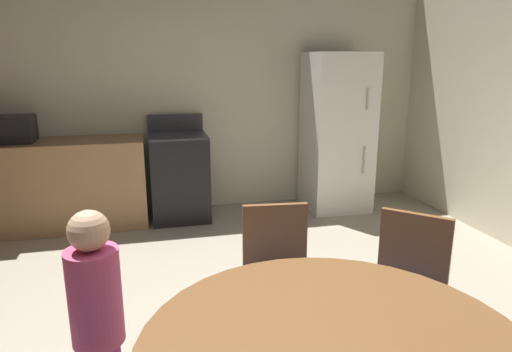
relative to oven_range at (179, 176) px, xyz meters
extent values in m
cube|color=beige|center=(0.20, 0.40, 0.88)|extent=(5.72, 0.12, 2.70)
cube|color=#9E754C|center=(-1.35, 0.00, -0.02)|extent=(2.01, 0.60, 0.90)
cube|color=black|center=(0.00, 0.00, -0.02)|extent=(0.60, 0.60, 0.90)
cube|color=#38383D|center=(0.00, 0.00, 0.44)|extent=(0.60, 0.60, 0.02)
cube|color=#38383D|center=(0.00, 0.28, 0.54)|extent=(0.60, 0.04, 0.18)
cube|color=white|center=(1.78, -0.05, 0.41)|extent=(0.68, 0.66, 1.76)
cylinder|color=#B2B2B7|center=(1.96, -0.39, 0.81)|extent=(0.02, 0.02, 0.22)
cylinder|color=#B2B2B7|center=(1.96, -0.39, 0.16)|extent=(0.02, 0.02, 0.30)
cube|color=black|center=(-1.59, 0.00, 0.56)|extent=(0.44, 0.32, 0.26)
cylinder|color=brown|center=(0.27, -3.52, 0.27)|extent=(1.34, 1.34, 0.04)
cylinder|color=brown|center=(0.52, -2.73, -0.25)|extent=(0.03, 0.03, 0.43)
cylinder|color=brown|center=(0.19, -2.70, -0.25)|extent=(0.03, 0.03, 0.43)
cylinder|color=brown|center=(0.56, -2.40, -0.25)|extent=(0.03, 0.03, 0.43)
cylinder|color=brown|center=(0.22, -2.36, -0.25)|extent=(0.03, 0.03, 0.43)
cube|color=navy|center=(0.37, -2.55, -0.02)|extent=(0.44, 0.44, 0.05)
cube|color=brown|center=(0.39, -2.37, 0.19)|extent=(0.38, 0.08, 0.42)
cylinder|color=brown|center=(0.72, -2.83, -0.25)|extent=(0.03, 0.03, 0.43)
cylinder|color=brown|center=(1.21, -2.83, -0.25)|extent=(0.03, 0.03, 0.43)
cylinder|color=brown|center=(0.97, -2.59, -0.25)|extent=(0.03, 0.03, 0.43)
cube|color=navy|center=(0.96, -2.83, -0.02)|extent=(0.57, 0.57, 0.05)
cube|color=brown|center=(1.09, -2.70, 0.19)|extent=(0.29, 0.29, 0.42)
cylinder|color=#D14C7A|center=(-0.55, -2.92, 0.24)|extent=(0.31, 0.31, 0.42)
sphere|color=#D6A884|center=(-0.55, -2.92, 0.54)|extent=(0.17, 0.17, 0.17)
camera|label=1|loc=(-0.29, -4.72, 1.20)|focal=31.43mm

